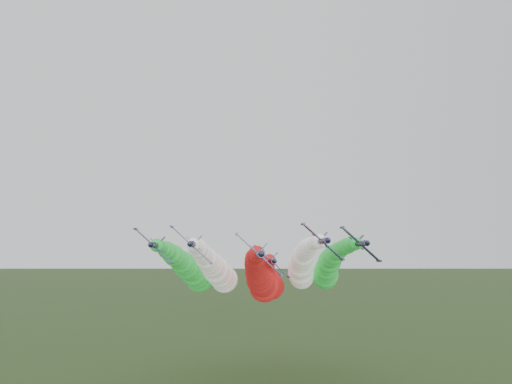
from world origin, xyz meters
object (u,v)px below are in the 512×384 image
jet_inner_right (302,267)px  jet_trail (269,279)px  jet_inner_left (216,270)px  jet_outer_left (190,269)px  jet_outer_right (328,268)px  jet_lead (260,278)px

jet_inner_right → jet_trail: (-8.00, 16.93, -4.50)m
jet_inner_left → jet_outer_left: 13.19m
jet_outer_right → jet_trail: 20.48m
jet_inner_left → jet_trail: size_ratio=1.00×
jet_inner_right → jet_trail: jet_inner_right is taller
jet_outer_left → jet_lead: bearing=-45.1°
jet_lead → jet_trail: (4.60, 26.59, -1.85)m
jet_trail → jet_inner_left: bearing=-134.0°
jet_inner_left → jet_trail: jet_inner_left is taller
jet_outer_left → jet_inner_right: bearing=-17.6°
jet_inner_right → jet_outer_right: 10.71m
jet_inner_left → jet_outer_left: (-8.04, 10.46, -0.34)m
jet_lead → jet_inner_right: size_ratio=1.01×
jet_inner_left → jet_outer_left: size_ratio=0.99×
jet_outer_left → jet_outer_right: size_ratio=1.01×
jet_inner_right → jet_outer_left: 34.11m
jet_outer_right → jet_outer_left: bearing=174.1°
jet_lead → jet_outer_left: bearing=134.9°
jet_inner_right → jet_trail: size_ratio=0.99×
jet_outer_right → jet_trail: jet_outer_right is taller
jet_outer_left → jet_trail: size_ratio=1.00×
jet_inner_left → jet_outer_right: 33.88m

